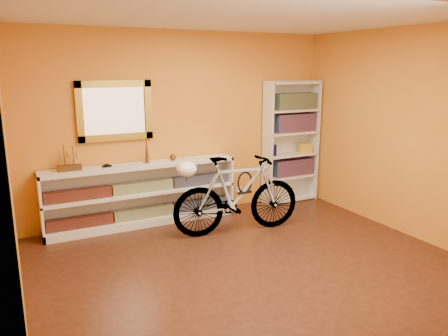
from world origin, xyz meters
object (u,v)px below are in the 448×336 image
helmet (187,169)px  bicycle (237,195)px  bookcase (291,142)px  console_unit (143,194)px

helmet → bicycle: bearing=-7.5°
bookcase → bicycle: size_ratio=1.10×
bookcase → bicycle: 1.73m
bicycle → helmet: bearing=90.0°
bicycle → console_unit: bearing=57.4°
bookcase → helmet: bookcase is taller
console_unit → bicycle: size_ratio=1.50×
bicycle → bookcase: bearing=-51.1°
bicycle → helmet: (-0.66, 0.09, 0.39)m
console_unit → bookcase: size_ratio=1.37×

